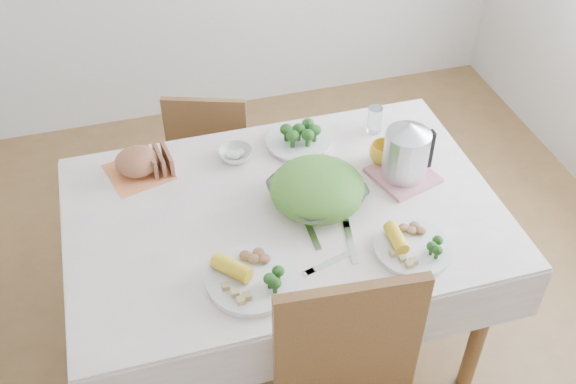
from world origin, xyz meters
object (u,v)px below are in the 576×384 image
object	(u,v)px
dinner_plate_left	(252,280)
electric_kettle	(406,151)
dining_table	(284,282)
salad_bowl	(317,194)
chair_far	(215,143)
yellow_mug	(383,153)
dinner_plate_right	(413,248)

from	to	relation	value
dinner_plate_left	electric_kettle	size ratio (longest dim) A/B	1.27
dining_table	salad_bowl	bearing A→B (deg)	1.20
chair_far	salad_bowl	world-z (taller)	chair_far
chair_far	dinner_plate_left	size ratio (longest dim) A/B	2.85
chair_far	yellow_mug	distance (m)	0.92
dinner_plate_right	yellow_mug	size ratio (longest dim) A/B	2.48
dining_table	chair_far	size ratio (longest dim) A/B	1.71
dining_table	electric_kettle	size ratio (longest dim) A/B	6.17
yellow_mug	dinner_plate_left	bearing A→B (deg)	-144.14
yellow_mug	electric_kettle	distance (m)	0.14
dinner_plate_left	electric_kettle	distance (m)	0.74
dining_table	yellow_mug	size ratio (longest dim) A/B	13.44
electric_kettle	dinner_plate_left	bearing A→B (deg)	-142.99
chair_far	electric_kettle	size ratio (longest dim) A/B	3.61
salad_bowl	yellow_mug	xyz separation A→B (m)	(0.31, 0.15, 0.00)
salad_bowl	dinner_plate_right	world-z (taller)	salad_bowl
salad_bowl	chair_far	bearing A→B (deg)	105.38
chair_far	salad_bowl	size ratio (longest dim) A/B	2.61
chair_far	dinner_plate_right	distance (m)	1.26
salad_bowl	electric_kettle	bearing A→B (deg)	7.18
chair_far	salad_bowl	bearing A→B (deg)	124.48
yellow_mug	electric_kettle	xyz separation A→B (m)	(0.04, -0.10, 0.08)
dinner_plate_right	yellow_mug	bearing A→B (deg)	80.39
dinner_plate_left	electric_kettle	bearing A→B (deg)	27.55
dining_table	salad_bowl	size ratio (longest dim) A/B	4.46
salad_bowl	dining_table	bearing A→B (deg)	-178.80
chair_far	salad_bowl	xyz separation A→B (m)	(0.23, -0.82, 0.34)
chair_far	dinner_plate_right	size ratio (longest dim) A/B	3.17
salad_bowl	dinner_plate_left	size ratio (longest dim) A/B	1.09
dinner_plate_right	yellow_mug	xyz separation A→B (m)	(0.08, 0.45, 0.03)
dining_table	salad_bowl	world-z (taller)	salad_bowl
dining_table	chair_far	bearing A→B (deg)	97.26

